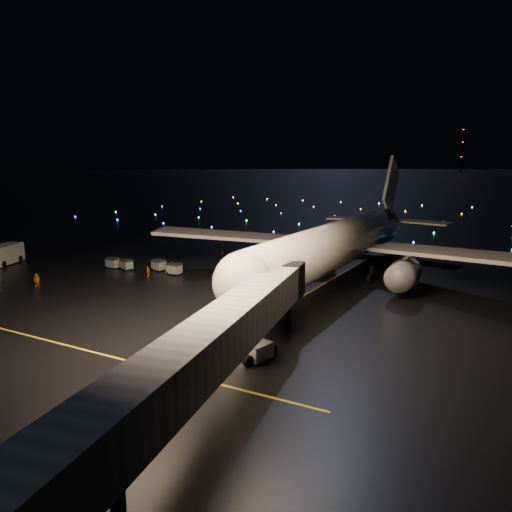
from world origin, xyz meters
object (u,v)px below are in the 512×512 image
object	(u,v)px
belt_loader	(243,298)
baggage_cart_3	(127,265)
airliner	(347,217)
crew_c	(148,271)
pushback_tug	(246,344)
baggage_cart_1	(159,265)
service_truck	(5,254)
baggage_cart_0	(174,269)
crew_b	(37,280)
baggage_cart_2	(113,263)

from	to	relation	value
belt_loader	baggage_cart_3	world-z (taller)	belt_loader
airliner	crew_c	size ratio (longest dim) A/B	38.47
pushback_tug	belt_loader	bearing A→B (deg)	133.24
belt_loader	baggage_cart_1	distance (m)	24.71
service_truck	baggage_cart_1	bearing A→B (deg)	-4.68
service_truck	baggage_cart_0	bearing A→B (deg)	-8.74
crew_b	crew_c	bearing A→B (deg)	37.85
crew_c	crew_b	bearing A→B (deg)	-55.62
baggage_cart_1	baggage_cart_0	bearing A→B (deg)	-0.67
airliner	service_truck	distance (m)	53.24
baggage_cart_0	baggage_cart_3	size ratio (longest dim) A/B	1.08
service_truck	baggage_cart_2	xyz separation A→B (m)	(17.07, 5.99, -0.75)
service_truck	baggage_cart_3	distance (m)	20.59
crew_c	baggage_cart_0	distance (m)	3.71
crew_b	crew_c	xyz separation A→B (m)	(8.57, 11.51, -0.12)
belt_loader	crew_c	world-z (taller)	belt_loader
airliner	pushback_tug	size ratio (longest dim) A/B	13.97
pushback_tug	baggage_cart_3	bearing A→B (deg)	159.77
crew_b	baggage_cart_1	size ratio (longest dim) A/B	0.91
airliner	baggage_cart_1	world-z (taller)	airliner
pushback_tug	baggage_cart_1	xyz separation A→B (m)	(-27.88, 22.21, -0.18)
baggage_cart_0	baggage_cart_3	world-z (taller)	baggage_cart_0
crew_b	baggage_cart_0	distance (m)	18.05
baggage_cart_0	baggage_cart_1	bearing A→B (deg)	165.67
baggage_cart_3	crew_c	bearing A→B (deg)	0.72
baggage_cart_0	baggage_cart_3	xyz separation A→B (m)	(-8.26, -0.88, -0.06)
service_truck	baggage_cart_2	size ratio (longest dim) A/B	4.46
baggage_cart_0	crew_c	bearing A→B (deg)	-129.22
baggage_cart_0	baggage_cart_2	distance (m)	10.86
baggage_cart_2	baggage_cart_1	bearing A→B (deg)	18.36
baggage_cart_1	baggage_cart_3	size ratio (longest dim) A/B	1.08
belt_loader	baggage_cart_0	bearing A→B (deg)	148.11
service_truck	baggage_cart_3	bearing A→B (deg)	-5.43
airliner	crew_b	xyz separation A→B (m)	(-32.70, -25.22, -7.53)
belt_loader	baggage_cart_3	size ratio (longest dim) A/B	3.73
crew_b	crew_c	distance (m)	14.35
pushback_tug	baggage_cart_0	world-z (taller)	pushback_tug
crew_c	baggage_cart_2	bearing A→B (deg)	-120.57
baggage_cart_0	service_truck	bearing A→B (deg)	-165.53
belt_loader	service_truck	bearing A→B (deg)	174.73
crew_b	baggage_cart_1	world-z (taller)	crew_b
belt_loader	service_truck	size ratio (longest dim) A/B	0.80
belt_loader	crew_c	xyz separation A→B (m)	(-20.33, 8.13, -0.86)
service_truck	crew_b	world-z (taller)	service_truck
airliner	crew_b	world-z (taller)	airliner
pushback_tug	crew_c	world-z (taller)	pushback_tug
airliner	crew_c	bearing A→B (deg)	-150.64
airliner	crew_b	size ratio (longest dim) A/B	33.38
crew_b	baggage_cart_3	xyz separation A→B (m)	(2.67, 13.49, -0.12)
pushback_tug	baggage_cart_3	xyz separation A→B (m)	(-32.50, 20.38, -0.25)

